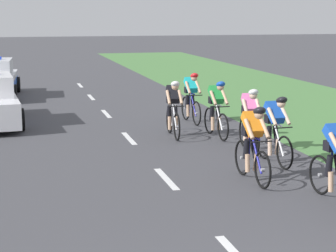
# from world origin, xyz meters

# --- Properties ---
(grass_verge) EXTENTS (7.00, 60.00, 0.01)m
(grass_verge) POSITION_xyz_m (7.17, 14.00, 0.00)
(grass_verge) COLOR #4C7F42
(grass_verge) RESTS_ON ground
(lane_markings_centre) EXTENTS (0.14, 25.60, 0.01)m
(lane_markings_centre) POSITION_xyz_m (0.00, 10.76, 0.00)
(lane_markings_centre) COLOR white
(lane_markings_centre) RESTS_ON ground
(cyclist_third) EXTENTS (0.42, 1.72, 1.56)m
(cyclist_third) POSITION_xyz_m (1.58, 6.16, 0.79)
(cyclist_third) COLOR black
(cyclist_third) RESTS_ON ground
(cyclist_fourth) EXTENTS (0.43, 1.72, 1.56)m
(cyclist_fourth) POSITION_xyz_m (2.57, 7.32, 0.79)
(cyclist_fourth) COLOR black
(cyclist_fourth) RESTS_ON ground
(cyclist_fifth) EXTENTS (0.45, 1.72, 1.56)m
(cyclist_fifth) POSITION_xyz_m (2.52, 8.64, 0.79)
(cyclist_fifth) COLOR black
(cyclist_fifth) RESTS_ON ground
(cyclist_sixth) EXTENTS (0.43, 1.72, 1.56)m
(cyclist_sixth) POSITION_xyz_m (1.18, 10.67, 0.79)
(cyclist_sixth) COLOR black
(cyclist_sixth) RESTS_ON ground
(cyclist_seventh) EXTENTS (0.43, 1.72, 1.56)m
(cyclist_seventh) POSITION_xyz_m (2.23, 12.53, 0.79)
(cyclist_seventh) COLOR black
(cyclist_seventh) RESTS_ON ground
(cyclist_eighth) EXTENTS (0.43, 1.72, 1.56)m
(cyclist_eighth) POSITION_xyz_m (2.27, 10.32, 0.79)
(cyclist_eighth) COLOR black
(cyclist_eighth) RESTS_ON ground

